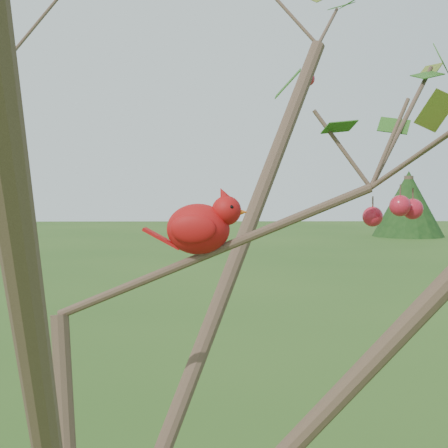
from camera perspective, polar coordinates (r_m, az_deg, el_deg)
The scene contains 3 objects.
crabapple_tree at distance 1.12m, azimuth -12.70°, elevation -0.76°, with size 2.35×2.05×2.95m.
cardinal at distance 1.20m, azimuth -2.06°, elevation -0.22°, with size 0.20×0.11×0.14m.
distant_trees at distance 23.45m, azimuth -7.23°, elevation 1.27°, with size 37.05×11.54×2.98m.
Camera 1 is at (0.25, -1.12, 2.20)m, focal length 50.00 mm.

